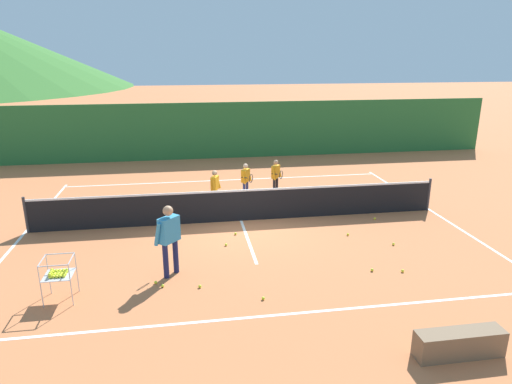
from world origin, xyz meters
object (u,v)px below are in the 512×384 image
tennis_ball_5 (163,286)px  tennis_ball_9 (372,270)px  ball_cart (58,274)px  tennis_ball_7 (263,298)px  tennis_ball_0 (375,219)px  tennis_net (241,205)px  tennis_ball_3 (200,286)px  tennis_ball_1 (403,271)px  courtside_bench (459,343)px  tennis_ball_8 (226,245)px  tennis_ball_4 (236,234)px  student_2 (276,174)px  student_0 (215,185)px  tennis_ball_10 (394,244)px  tennis_ball_2 (156,282)px  student_1 (246,178)px  tennis_ball_6 (348,234)px  instructor (169,234)px

tennis_ball_5 → tennis_ball_9: (4.75, -0.01, 0.00)m
ball_cart → tennis_ball_7: ball_cart is taller
ball_cart → tennis_ball_0: size_ratio=13.22×
tennis_net → tennis_ball_3: bearing=-109.7°
tennis_ball_1 → courtside_bench: 2.99m
tennis_ball_9 → tennis_ball_8: bearing=148.4°
tennis_ball_1 → tennis_ball_4: size_ratio=1.00×
student_2 → tennis_ball_0: (2.47, -2.90, -0.73)m
tennis_ball_1 → student_0: bearing=126.9°
tennis_ball_4 → tennis_ball_10: (4.01, -1.36, 0.00)m
tennis_net → tennis_ball_2: (-2.33, -3.55, -0.47)m
tennis_ball_8 → tennis_ball_7: bearing=-80.0°
tennis_ball_0 → tennis_ball_2: (-6.34, -3.00, 0.00)m
student_0 → tennis_ball_7: student_0 is taller
student_1 → tennis_ball_3: 6.27m
tennis_ball_5 → tennis_ball_6: same height
courtside_bench → student_1: bearing=104.7°
student_2 → tennis_ball_6: 4.21m
tennis_ball_5 → tennis_ball_7: size_ratio=1.00×
tennis_ball_5 → tennis_ball_6: 5.38m
student_2 → tennis_ball_0: bearing=-49.6°
tennis_ball_1 → tennis_ball_2: same height
instructor → ball_cart: (-2.21, -0.74, -0.41)m
tennis_ball_5 → courtside_bench: size_ratio=0.05×
courtside_bench → tennis_ball_0: bearing=78.9°
student_1 → tennis_ball_7: bearing=-94.8°
student_1 → tennis_ball_0: size_ratio=18.32×
student_2 → tennis_ball_7: student_2 is taller
tennis_ball_2 → tennis_ball_6: size_ratio=1.00×
instructor → tennis_ball_6: size_ratio=24.35×
tennis_ball_7 → courtside_bench: bearing=-37.9°
tennis_ball_6 → tennis_ball_8: bearing=-177.2°
student_1 → tennis_ball_5: (-2.61, -5.81, -0.72)m
tennis_ball_4 → tennis_ball_0: bearing=6.8°
student_2 → tennis_ball_9: student_2 is taller
ball_cart → tennis_ball_1: 7.47m
tennis_ball_6 → tennis_ball_10: 1.25m
tennis_ball_1 → tennis_ball_6: (-0.48, 2.28, 0.00)m
tennis_ball_6 → tennis_ball_0: bearing=40.5°
tennis_ball_3 → tennis_ball_1: bearing=-0.2°
ball_cart → tennis_ball_5: bearing=5.0°
student_2 → tennis_ball_6: bearing=-72.7°
student_1 → student_0: bearing=-145.6°
ball_cart → tennis_ball_3: 2.87m
tennis_ball_4 → tennis_ball_7: same height
tennis_ball_1 → tennis_ball_10: bearing=72.2°
student_0 → tennis_ball_6: student_0 is taller
tennis_ball_4 → tennis_net: bearing=74.8°
tennis_ball_3 → tennis_ball_10: (5.11, 1.45, 0.00)m
tennis_ball_1 → tennis_ball_2: size_ratio=1.00×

